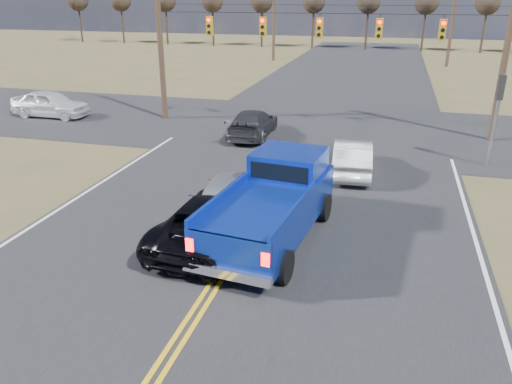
% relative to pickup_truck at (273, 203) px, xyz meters
% --- Properties ---
extents(ground, '(160.00, 160.00, 0.00)m').
position_rel_pickup_truck_xyz_m(ground, '(-0.82, -4.47, -1.15)').
color(ground, brown).
rests_on(ground, ground).
extents(road_main, '(14.00, 120.00, 0.02)m').
position_rel_pickup_truck_xyz_m(road_main, '(-0.82, 5.53, -1.15)').
color(road_main, '#28282B').
rests_on(road_main, ground).
extents(road_cross, '(120.00, 12.00, 0.02)m').
position_rel_pickup_truck_xyz_m(road_cross, '(-0.82, 13.53, -1.15)').
color(road_cross, '#28282B').
rests_on(road_cross, ground).
extents(signal_gantry, '(19.60, 4.83, 10.00)m').
position_rel_pickup_truck_xyz_m(signal_gantry, '(-0.32, 13.32, 3.91)').
color(signal_gantry, '#473323').
rests_on(signal_gantry, ground).
extents(utility_poles, '(19.60, 58.32, 10.00)m').
position_rel_pickup_truck_xyz_m(utility_poles, '(-0.82, 12.53, 4.08)').
color(utility_poles, '#473323').
rests_on(utility_poles, ground).
extents(treeline, '(87.00, 117.80, 7.40)m').
position_rel_pickup_truck_xyz_m(treeline, '(-0.82, 22.49, 4.55)').
color(treeline, '#33261C').
rests_on(treeline, ground).
extents(pickup_truck, '(3.08, 6.53, 2.37)m').
position_rel_pickup_truck_xyz_m(pickup_truck, '(0.00, 0.00, 0.00)').
color(pickup_truck, black).
rests_on(pickup_truck, ground).
extents(silver_suv, '(2.40, 4.98, 1.64)m').
position_rel_pickup_truck_xyz_m(silver_suv, '(-1.62, 1.06, -0.33)').
color(silver_suv, '#A6A9AE').
rests_on(silver_suv, ground).
extents(black_suv, '(2.77, 5.44, 1.47)m').
position_rel_pickup_truck_xyz_m(black_suv, '(-1.62, -0.70, -0.41)').
color(black_suv, black).
rests_on(black_suv, ground).
extents(white_car_queue, '(1.83, 4.43, 1.43)m').
position_rel_pickup_truck_xyz_m(white_car_queue, '(1.78, 6.62, -0.44)').
color(white_car_queue, '#BEBEBE').
rests_on(white_car_queue, ground).
extents(dgrey_car_queue, '(2.08, 4.81, 1.38)m').
position_rel_pickup_truck_xyz_m(dgrey_car_queue, '(-3.71, 11.03, -0.46)').
color(dgrey_car_queue, '#323136').
rests_on(dgrey_car_queue, ground).
extents(cross_car_west, '(1.92, 4.68, 1.59)m').
position_rel_pickup_truck_xyz_m(cross_car_west, '(-16.59, 12.08, -0.36)').
color(cross_car_west, white).
rests_on(cross_car_west, ground).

